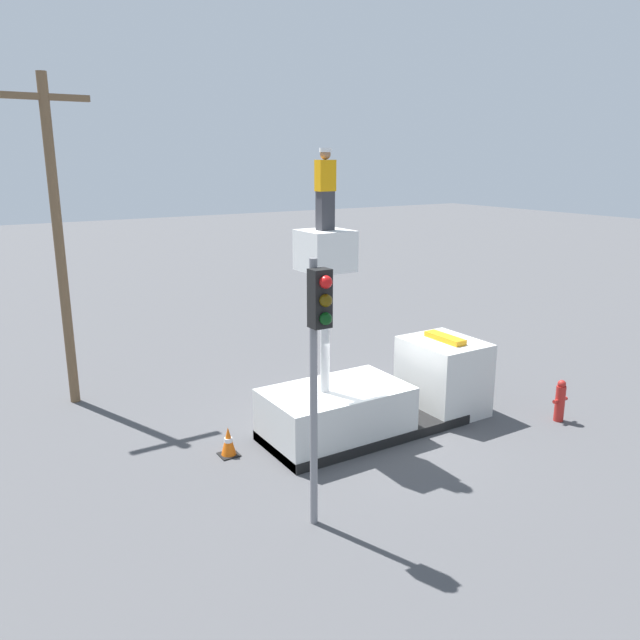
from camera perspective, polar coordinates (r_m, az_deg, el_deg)
name	(u,v)px	position (r m, az deg, el deg)	size (l,w,h in m)	color
ground_plane	(364,431)	(15.84, 4.08, -10.12)	(120.00, 120.00, 0.00)	#4C4C4F
bucket_truck	(379,393)	(15.73, 5.46, -6.69)	(6.00, 2.12, 5.08)	black
worker	(325,189)	(13.75, 0.48, 11.86)	(0.40, 0.26, 1.75)	#38383D
traffic_light_pole	(318,343)	(10.67, -0.20, -2.15)	(0.34, 0.57, 4.98)	gray
fire_hydrant	(560,401)	(17.34, 21.10, -6.91)	(0.49, 0.25, 1.12)	#B2231E
traffic_cone_rear	(228,442)	(14.64, -8.38, -10.98)	(0.43, 0.43, 0.69)	black
utility_pole	(58,234)	(17.86, -22.82, 7.22)	(2.20, 0.26, 8.69)	brown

